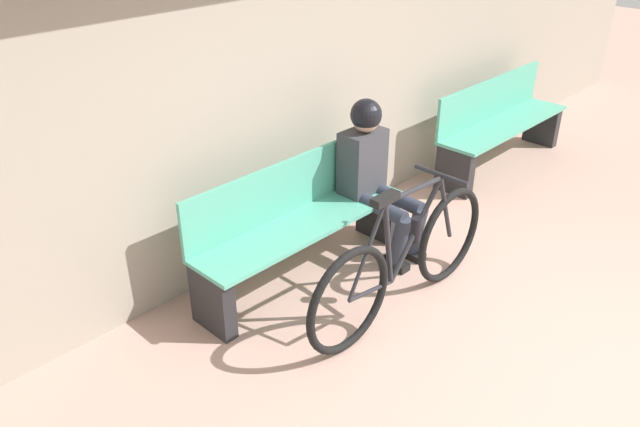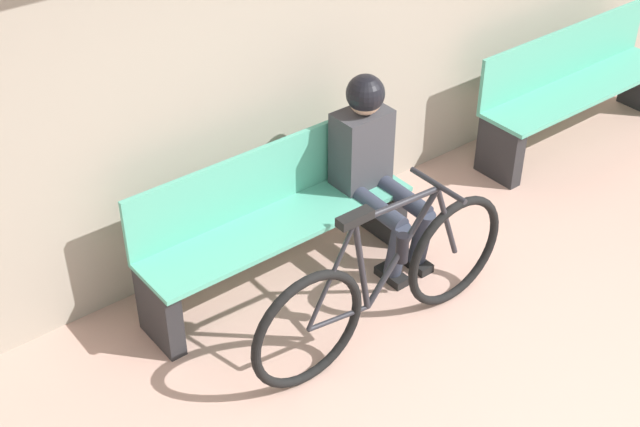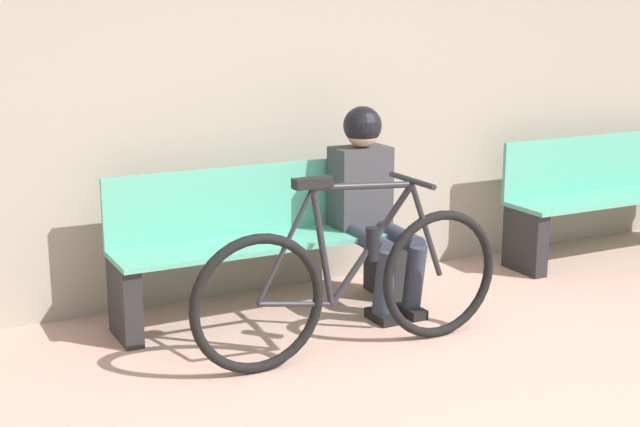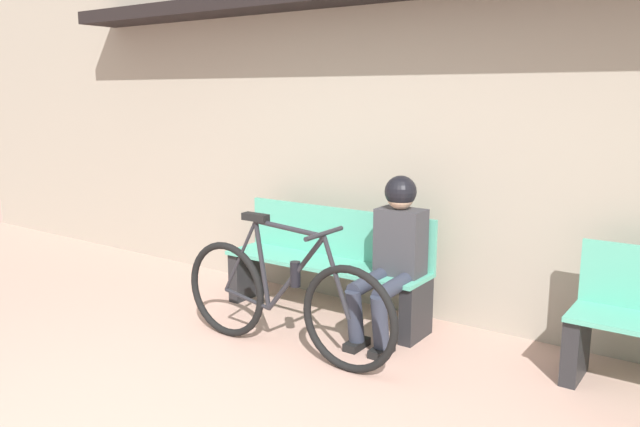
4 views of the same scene
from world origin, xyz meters
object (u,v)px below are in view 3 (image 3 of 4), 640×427
Objects in this scene: park_bench_near at (260,246)px; bicycle at (354,283)px; person_seated at (369,193)px; park_bench_far at (614,199)px.

park_bench_near is 0.81m from bicycle.
person_seated is at bearing -10.79° from park_bench_near.
bicycle reaches higher than park_bench_far.
bicycle is 0.87m from person_seated.
park_bench_far is at bearing 0.01° from park_bench_near.
bicycle is 1.49× the size of person_seated.
park_bench_far is at bearing 3.42° from person_seated.
park_bench_near is 0.98× the size of bicycle.
park_bench_near is at bearing -179.99° from park_bench_far.
person_seated reaches higher than park_bench_far.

